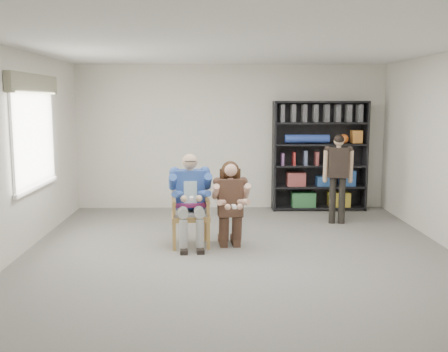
{
  "coord_description": "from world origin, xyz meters",
  "views": [
    {
      "loc": [
        -0.36,
        -6.71,
        2.1
      ],
      "look_at": [
        -0.2,
        0.6,
        1.05
      ],
      "focal_mm": 42.0,
      "sensor_mm": 36.0,
      "label": 1
    }
  ],
  "objects_px": {
    "seated_man": "(190,200)",
    "standing_man": "(338,179)",
    "kneeling_woman": "(231,205)",
    "armchair": "(190,211)",
    "bookshelf": "(319,156)"
  },
  "relations": [
    {
      "from": "kneeling_woman",
      "to": "standing_man",
      "type": "height_order",
      "value": "standing_man"
    },
    {
      "from": "seated_man",
      "to": "standing_man",
      "type": "relative_size",
      "value": 0.88
    },
    {
      "from": "seated_man",
      "to": "bookshelf",
      "type": "xyz_separation_m",
      "value": [
        2.38,
        2.53,
        0.37
      ]
    },
    {
      "from": "seated_man",
      "to": "kneeling_woman",
      "type": "relative_size",
      "value": 1.09
    },
    {
      "from": "seated_man",
      "to": "bookshelf",
      "type": "bearing_deg",
      "value": 41.51
    },
    {
      "from": "armchair",
      "to": "seated_man",
      "type": "bearing_deg",
      "value": 0.0
    },
    {
      "from": "kneeling_woman",
      "to": "standing_man",
      "type": "distance_m",
      "value": 2.4
    },
    {
      "from": "armchair",
      "to": "seated_man",
      "type": "relative_size",
      "value": 0.77
    },
    {
      "from": "standing_man",
      "to": "bookshelf",
      "type": "bearing_deg",
      "value": 102.5
    },
    {
      "from": "bookshelf",
      "to": "standing_man",
      "type": "xyz_separation_m",
      "value": [
        0.08,
        -1.18,
        -0.28
      ]
    },
    {
      "from": "armchair",
      "to": "standing_man",
      "type": "distance_m",
      "value": 2.83
    },
    {
      "from": "armchair",
      "to": "standing_man",
      "type": "bearing_deg",
      "value": 23.57
    },
    {
      "from": "seated_man",
      "to": "bookshelf",
      "type": "distance_m",
      "value": 3.5
    },
    {
      "from": "kneeling_woman",
      "to": "bookshelf",
      "type": "bearing_deg",
      "value": 50.56
    },
    {
      "from": "armchair",
      "to": "kneeling_woman",
      "type": "distance_m",
      "value": 0.6
    }
  ]
}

